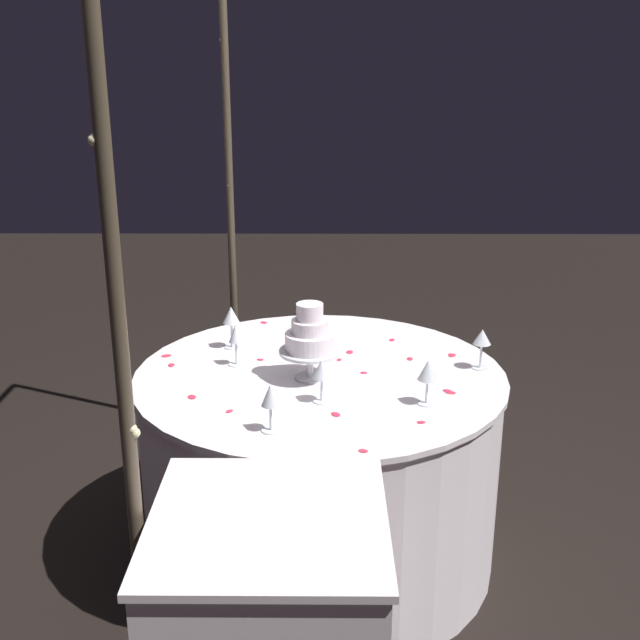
% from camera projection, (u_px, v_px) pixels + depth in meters
% --- Properties ---
extents(ground_plane, '(12.00, 12.00, 0.00)m').
position_uv_depth(ground_plane, '(320.00, 551.00, 3.03)').
color(ground_plane, black).
extents(decorative_arch, '(2.07, 0.06, 2.37)m').
position_uv_depth(decorative_arch, '(191.00, 159.00, 2.55)').
color(decorative_arch, '#473D2D').
rests_on(decorative_arch, ground).
extents(main_table, '(1.35, 1.35, 0.76)m').
position_uv_depth(main_table, '(320.00, 465.00, 2.91)').
color(main_table, white).
rests_on(main_table, ground).
extents(tiered_cake, '(0.22, 0.22, 0.28)m').
position_uv_depth(tiered_cake, '(310.00, 337.00, 2.68)').
color(tiered_cake, silver).
rests_on(tiered_cake, main_table).
extents(wine_glass_0, '(0.07, 0.07, 0.15)m').
position_uv_depth(wine_glass_0, '(322.00, 371.00, 2.51)').
color(wine_glass_0, silver).
rests_on(wine_glass_0, main_table).
extents(wine_glass_1, '(0.07, 0.07, 0.17)m').
position_uv_depth(wine_glass_1, '(231.00, 317.00, 2.99)').
color(wine_glass_1, silver).
rests_on(wine_glass_1, main_table).
extents(wine_glass_2, '(0.06, 0.06, 0.15)m').
position_uv_depth(wine_glass_2, '(270.00, 398.00, 2.31)').
color(wine_glass_2, silver).
rests_on(wine_glass_2, main_table).
extents(wine_glass_3, '(0.07, 0.07, 0.15)m').
position_uv_depth(wine_glass_3, '(482.00, 339.00, 2.79)').
color(wine_glass_3, silver).
rests_on(wine_glass_3, main_table).
extents(wine_glass_4, '(0.07, 0.07, 0.15)m').
position_uv_depth(wine_glass_4, '(428.00, 372.00, 2.49)').
color(wine_glass_4, silver).
rests_on(wine_glass_4, main_table).
extents(wine_glass_5, '(0.06, 0.06, 0.16)m').
position_uv_depth(wine_glass_5, '(236.00, 336.00, 2.82)').
color(wine_glass_5, silver).
rests_on(wine_glass_5, main_table).
extents(rose_petal_0, '(0.02, 0.03, 0.00)m').
position_uv_depth(rose_petal_0, '(421.00, 422.00, 2.39)').
color(rose_petal_0, '#E02D47').
rests_on(rose_petal_0, main_table).
extents(rose_petal_1, '(0.05, 0.04, 0.00)m').
position_uv_depth(rose_petal_1, '(336.00, 414.00, 2.45)').
color(rose_petal_1, '#E02D47').
rests_on(rose_petal_1, main_table).
extents(rose_petal_2, '(0.02, 0.03, 0.00)m').
position_uv_depth(rose_petal_2, '(364.00, 373.00, 2.78)').
color(rose_petal_2, '#E02D47').
rests_on(rose_petal_2, main_table).
extents(rose_petal_3, '(0.03, 0.03, 0.00)m').
position_uv_depth(rose_petal_3, '(330.00, 344.00, 3.06)').
color(rose_petal_3, '#E02D47').
rests_on(rose_petal_3, main_table).
extents(rose_petal_4, '(0.04, 0.04, 0.00)m').
position_uv_depth(rose_petal_4, '(264.00, 322.00, 3.32)').
color(rose_petal_4, '#E02D47').
rests_on(rose_petal_4, main_table).
extents(rose_petal_5, '(0.04, 0.03, 0.00)m').
position_uv_depth(rose_petal_5, '(238.00, 337.00, 3.15)').
color(rose_petal_5, '#E02D47').
rests_on(rose_petal_5, main_table).
extents(rose_petal_6, '(0.05, 0.04, 0.00)m').
position_uv_depth(rose_petal_6, '(192.00, 397.00, 2.58)').
color(rose_petal_6, '#E02D47').
rests_on(rose_petal_6, main_table).
extents(rose_petal_7, '(0.04, 0.03, 0.00)m').
position_uv_depth(rose_petal_7, '(350.00, 352.00, 2.98)').
color(rose_petal_7, '#E02D47').
rests_on(rose_petal_7, main_table).
extents(rose_petal_8, '(0.03, 0.02, 0.00)m').
position_uv_depth(rose_petal_8, '(339.00, 360.00, 2.90)').
color(rose_petal_8, '#E02D47').
rests_on(rose_petal_8, main_table).
extents(rose_petal_9, '(0.04, 0.03, 0.00)m').
position_uv_depth(rose_petal_9, '(305.00, 355.00, 2.95)').
color(rose_petal_9, '#E02D47').
rests_on(rose_petal_9, main_table).
extents(rose_petal_10, '(0.03, 0.02, 0.00)m').
position_uv_depth(rose_petal_10, '(410.00, 359.00, 2.91)').
color(rose_petal_10, '#E02D47').
rests_on(rose_petal_10, main_table).
extents(rose_petal_11, '(0.03, 0.04, 0.00)m').
position_uv_depth(rose_petal_11, '(447.00, 390.00, 2.63)').
color(rose_petal_11, '#E02D47').
rests_on(rose_petal_11, main_table).
extents(rose_petal_12, '(0.04, 0.03, 0.00)m').
position_uv_depth(rose_petal_12, '(171.00, 365.00, 2.85)').
color(rose_petal_12, '#E02D47').
rests_on(rose_petal_12, main_table).
extents(rose_petal_13, '(0.04, 0.04, 0.00)m').
position_uv_depth(rose_petal_13, '(452.00, 355.00, 2.95)').
color(rose_petal_13, '#E02D47').
rests_on(rose_petal_13, main_table).
extents(rose_petal_14, '(0.05, 0.04, 0.00)m').
position_uv_depth(rose_petal_14, '(452.00, 355.00, 2.95)').
color(rose_petal_14, '#E02D47').
rests_on(rose_petal_14, main_table).
extents(rose_petal_15, '(0.04, 0.03, 0.00)m').
position_uv_depth(rose_petal_15, '(392.00, 340.00, 3.11)').
color(rose_petal_15, '#E02D47').
rests_on(rose_petal_15, main_table).
extents(rose_petal_16, '(0.04, 0.05, 0.00)m').
position_uv_depth(rose_petal_16, '(450.00, 392.00, 2.61)').
color(rose_petal_16, '#E02D47').
rests_on(rose_petal_16, main_table).
extents(rose_petal_17, '(0.03, 0.03, 0.00)m').
position_uv_depth(rose_petal_17, '(260.00, 360.00, 2.90)').
color(rose_petal_17, '#E02D47').
rests_on(rose_petal_17, main_table).
extents(rose_petal_18, '(0.03, 0.03, 0.00)m').
position_uv_depth(rose_petal_18, '(363.00, 451.00, 2.22)').
color(rose_petal_18, '#E02D47').
rests_on(rose_petal_18, main_table).
extents(rose_petal_19, '(0.03, 0.04, 0.00)m').
position_uv_depth(rose_petal_19, '(318.00, 355.00, 2.95)').
color(rose_petal_19, '#E02D47').
rests_on(rose_petal_19, main_table).
extents(rose_petal_20, '(0.04, 0.05, 0.00)m').
position_uv_depth(rose_petal_20, '(166.00, 356.00, 2.94)').
color(rose_petal_20, '#E02D47').
rests_on(rose_petal_20, main_table).
extents(rose_petal_21, '(0.03, 0.03, 0.00)m').
position_uv_depth(rose_petal_21, '(229.00, 411.00, 2.47)').
color(rose_petal_21, '#E02D47').
rests_on(rose_petal_21, main_table).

